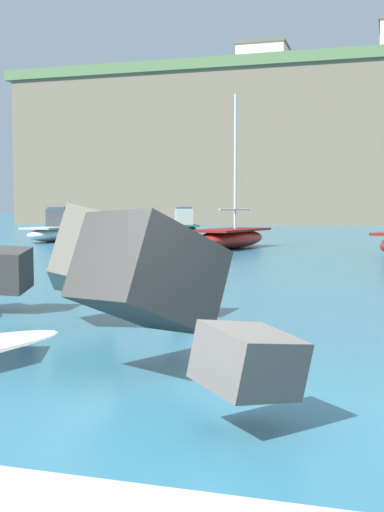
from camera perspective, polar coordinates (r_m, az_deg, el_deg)
The scene contains 7 objects.
ground_plane at distance 5.73m, azimuth 1.80°, elevation -14.54°, with size 400.00×400.00×0.00m, color #2D6B84.
breakwater_jetty at distance 8.34m, azimuth -2.73°, elevation -1.42°, with size 29.94×8.01×2.45m.
boat_near_left at distance 43.25m, azimuth -0.77°, elevation 2.54°, with size 3.85×6.03×1.93m.
boat_near_right at distance 37.50m, azimuth -11.49°, elevation 2.22°, with size 1.94×6.11×1.92m.
boat_mid_left at distance 30.16m, azimuth 3.45°, elevation 1.65°, with size 3.18×5.87×7.09m.
headland_bluff at distance 85.86m, azimuth 13.48°, elevation 8.99°, with size 78.90×31.45×18.34m.
station_building_central at distance 87.19m, azimuth 6.21°, elevation 16.52°, with size 6.35×5.35×4.29m.
Camera 1 is at (1.38, -5.25, 1.84)m, focal length 45.75 mm.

